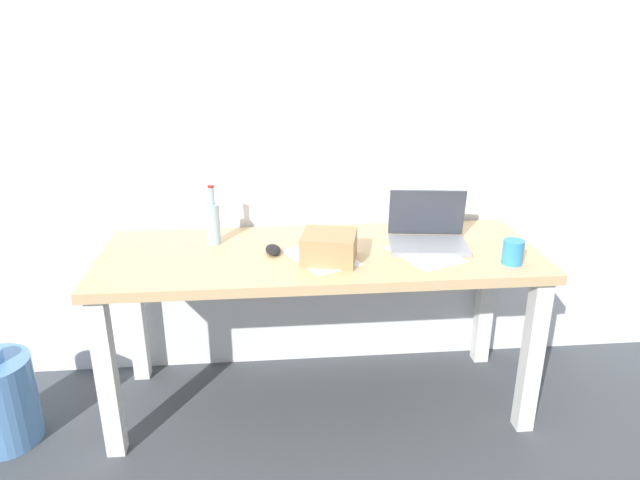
{
  "coord_description": "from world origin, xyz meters",
  "views": [
    {
      "loc": [
        -0.2,
        -2.21,
        1.62
      ],
      "look_at": [
        0.0,
        0.0,
        0.78
      ],
      "focal_mm": 32.68,
      "sensor_mm": 36.0,
      "label": 1
    }
  ],
  "objects_px": {
    "laptop_right": "(428,234)",
    "coffee_mug": "(513,252)",
    "computer_mouse": "(273,250)",
    "beer_bottle": "(213,222)",
    "cardboard_box": "(329,247)",
    "desk": "(320,274)"
  },
  "relations": [
    {
      "from": "laptop_right",
      "to": "coffee_mug",
      "type": "distance_m",
      "value": 0.36
    },
    {
      "from": "coffee_mug",
      "to": "computer_mouse",
      "type": "bearing_deg",
      "value": 168.77
    },
    {
      "from": "beer_bottle",
      "to": "computer_mouse",
      "type": "height_order",
      "value": "beer_bottle"
    },
    {
      "from": "cardboard_box",
      "to": "coffee_mug",
      "type": "xyz_separation_m",
      "value": [
        0.71,
        -0.09,
        -0.01
      ]
    },
    {
      "from": "desk",
      "to": "laptop_right",
      "type": "height_order",
      "value": "laptop_right"
    },
    {
      "from": "laptop_right",
      "to": "computer_mouse",
      "type": "xyz_separation_m",
      "value": [
        -0.65,
        -0.04,
        -0.03
      ]
    },
    {
      "from": "laptop_right",
      "to": "computer_mouse",
      "type": "distance_m",
      "value": 0.65
    },
    {
      "from": "desk",
      "to": "cardboard_box",
      "type": "distance_m",
      "value": 0.19
    },
    {
      "from": "beer_bottle",
      "to": "laptop_right",
      "type": "bearing_deg",
      "value": -6.07
    },
    {
      "from": "laptop_right",
      "to": "cardboard_box",
      "type": "xyz_separation_m",
      "value": [
        -0.43,
        -0.13,
        0.01
      ]
    },
    {
      "from": "beer_bottle",
      "to": "coffee_mug",
      "type": "bearing_deg",
      "value": -15.29
    },
    {
      "from": "desk",
      "to": "beer_bottle",
      "type": "distance_m",
      "value": 0.5
    },
    {
      "from": "laptop_right",
      "to": "beer_bottle",
      "type": "height_order",
      "value": "beer_bottle"
    },
    {
      "from": "cardboard_box",
      "to": "coffee_mug",
      "type": "relative_size",
      "value": 2.18
    },
    {
      "from": "desk",
      "to": "laptop_right",
      "type": "distance_m",
      "value": 0.48
    },
    {
      "from": "desk",
      "to": "beer_bottle",
      "type": "xyz_separation_m",
      "value": [
        -0.44,
        0.13,
        0.2
      ]
    },
    {
      "from": "desk",
      "to": "beer_bottle",
      "type": "relative_size",
      "value": 7.02
    },
    {
      "from": "beer_bottle",
      "to": "cardboard_box",
      "type": "distance_m",
      "value": 0.52
    },
    {
      "from": "laptop_right",
      "to": "cardboard_box",
      "type": "height_order",
      "value": "laptop_right"
    },
    {
      "from": "desk",
      "to": "computer_mouse",
      "type": "distance_m",
      "value": 0.23
    },
    {
      "from": "beer_bottle",
      "to": "cardboard_box",
      "type": "relative_size",
      "value": 1.23
    },
    {
      "from": "laptop_right",
      "to": "desk",
      "type": "bearing_deg",
      "value": -175.68
    }
  ]
}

